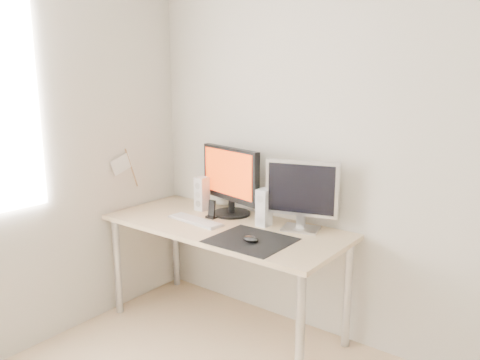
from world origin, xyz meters
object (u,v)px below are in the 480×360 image
Objects in this scene: phone_dock at (212,213)px; main_monitor at (230,179)px; speaker_left at (202,194)px; keyboard at (195,220)px; desk at (224,236)px; speaker_right at (264,208)px; mouse at (251,239)px; second_monitor at (302,192)px.

main_monitor is at bearing 68.84° from phone_dock.
speaker_left is 0.56× the size of keyboard.
speaker_left is 1.93× the size of phone_dock.
desk is 6.72× the size of speaker_left.
main_monitor is 0.37m from keyboard.
speaker_right is at bearing 10.78° from phone_dock.
speaker_left reaches higher than mouse.
second_monitor is at bearing 22.99° from keyboard.
desk is 0.20m from phone_dock.
second_monitor is 0.80m from speaker_left.
keyboard is 3.48× the size of phone_dock.
main_monitor is 1.27× the size of keyboard.
main_monitor is at bearing 168.57° from speaker_right.
main_monitor is 2.29× the size of speaker_left.
mouse is at bearing -25.46° from phone_dock.
second_monitor reaches higher than mouse.
keyboard is at bearing -158.80° from desk.
second_monitor is 0.73m from keyboard.
second_monitor reaches higher than speaker_left.
main_monitor is 4.42× the size of phone_dock.
phone_dock is at bearing 75.70° from keyboard.
speaker_right is at bearing -11.43° from main_monitor.
keyboard is at bearing -57.45° from speaker_left.
keyboard is (-0.52, 0.10, -0.01)m from mouse.
phone_dock is at bearing -166.88° from second_monitor.
speaker_left is 0.23m from phone_dock.
phone_dock reaches higher than keyboard.
speaker_right is (0.32, -0.06, -0.14)m from main_monitor.
keyboard is at bearing -107.88° from main_monitor.
mouse is 0.39m from desk.
phone_dock is (-0.49, 0.23, 0.02)m from mouse.
speaker_right is 0.56× the size of keyboard.
desk is 6.72× the size of speaker_right.
mouse is at bearing -11.29° from keyboard.
second_monitor reaches higher than desk.
second_monitor is at bearing 13.12° from phone_dock.
second_monitor is 1.04× the size of keyboard.
desk is at bearing -20.43° from phone_dock.
mouse is at bearing -26.83° from speaker_left.
desk is at bearing -62.41° from main_monitor.
second_monitor reaches higher than phone_dock.
speaker_right is (-0.23, -0.07, -0.12)m from second_monitor.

